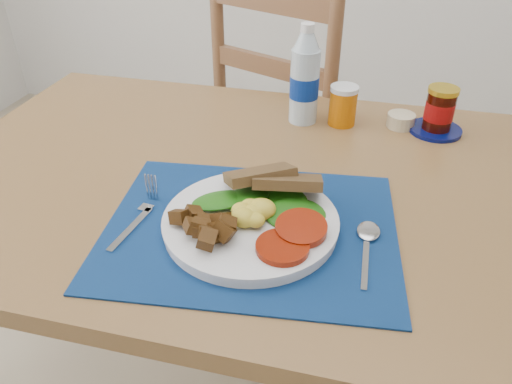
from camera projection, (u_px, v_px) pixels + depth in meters
table at (256, 209)px, 1.09m from camera, size 1.40×0.90×0.75m
chair_far at (292, 105)px, 1.65m from camera, size 0.60×0.59×1.25m
placemat at (251, 228)px, 0.89m from camera, size 0.56×0.46×0.00m
breakfast_plate at (247, 219)px, 0.88m from camera, size 0.31×0.31×0.07m
fork at (141, 215)px, 0.92m from camera, size 0.03×0.19×0.00m
spoon at (367, 242)px, 0.85m from camera, size 0.04×0.17×0.01m
water_bottle at (305, 80)px, 1.20m from camera, size 0.07×0.07×0.24m
juice_glass at (343, 106)px, 1.22m from camera, size 0.07×0.07×0.09m
ramekin at (401, 120)px, 1.22m from camera, size 0.07×0.07×0.03m
jam_on_saucer at (439, 113)px, 1.18m from camera, size 0.12×0.12×0.11m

